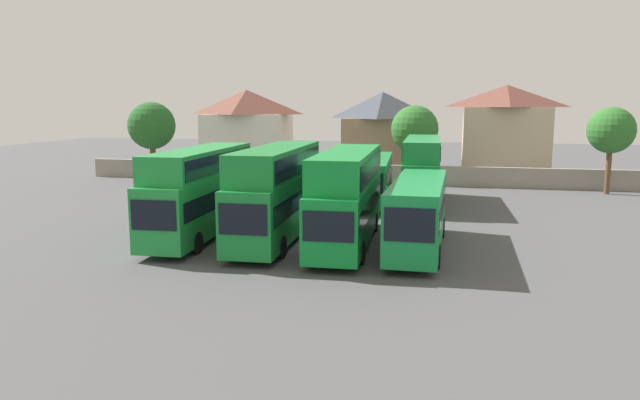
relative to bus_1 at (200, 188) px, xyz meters
The scene contains 16 objects.
ground 18.83m from the bus_1, 70.60° to the left, with size 140.00×140.00×0.00m, color #4C4C4F.
depot_boundary_wall 24.98m from the bus_1, 75.62° to the left, with size 56.00×0.50×1.80m, color gray.
bus_1 is the anchor object (origin of this frame).
bus_2 4.35m from the bus_1, ahead, with size 2.91×11.77×5.04m.
bus_3 8.22m from the bus_1, ahead, with size 2.94×11.80×4.92m.
bus_4 11.95m from the bus_1, ahead, with size 2.63×10.70×3.56m.
bus_5 13.82m from the bus_1, 90.19° to the left, with size 3.25×11.89×3.39m.
bus_6 15.37m from the bus_1, 70.42° to the left, with size 2.72×11.58×3.46m.
bus_7 15.90m from the bus_1, 60.88° to the left, with size 3.29×12.07×3.34m.
bus_8 18.01m from the bus_1, 50.69° to the left, with size 2.83×11.47×4.84m.
house_terrace_left 34.48m from the bus_1, 104.78° to the left, with size 9.20×7.04×8.84m.
house_terrace_centre 34.27m from the bus_1, 79.47° to the left, with size 8.06×7.77×8.57m.
house_terrace_right 38.79m from the bus_1, 60.91° to the left, with size 8.88×6.31×9.23m.
tree_left_of_lot 25.43m from the bus_1, 123.37° to the left, with size 4.39×4.39×7.51m.
tree_behind_wall 34.28m from the bus_1, 40.33° to the left, with size 3.75×3.75×7.09m.
tree_right_of_lot 28.55m from the bus_1, 69.32° to the left, with size 4.43×4.43×7.20m.
Camera 1 is at (7.19, -30.12, 7.34)m, focal length 33.70 mm.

